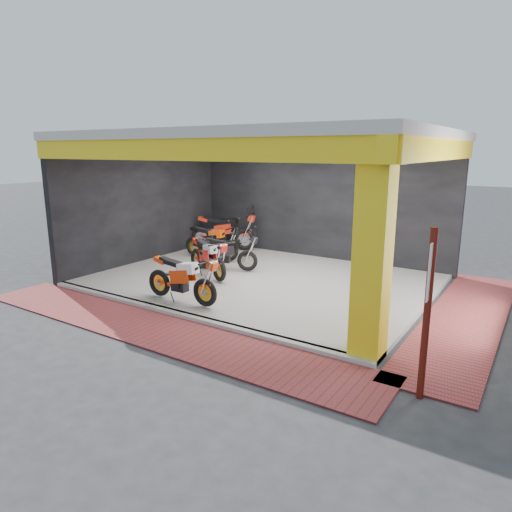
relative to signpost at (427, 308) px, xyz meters
The scene contains 17 objects.
ground 5.19m from the signpost, 162.07° to the left, with size 80.00×80.00×0.00m, color #2D2D30.
showroom_floor 6.08m from the signpost, 143.43° to the left, with size 8.00×6.00×0.10m, color silver.
showroom_ceiling 6.39m from the signpost, 143.43° to the left, with size 8.40×6.40×0.20m, color beige.
back_wall 8.20m from the signpost, 125.73° to the left, with size 8.20×0.20×3.50m, color black.
left_wall 9.58m from the signpost, 158.23° to the left, with size 0.20×6.20×3.50m, color black.
corner_column 1.38m from the signpost, 142.32° to the left, with size 0.50×0.50×3.50m, color yellow.
header_beam_front 5.22m from the signpost, behind, with size 8.40×0.30×0.40m, color yellow.
header_beam_right 4.15m from the signpost, 102.44° to the left, with size 0.30×6.40×0.40m, color yellow.
floor_kerb 4.97m from the signpost, behind, with size 8.00×0.20×0.10m, color silver.
paver_front 4.96m from the signpost, behind, with size 9.00×1.40×0.03m, color maroon.
paver_right 3.77m from the signpost, 89.71° to the left, with size 1.40×7.00×0.03m, color maroon.
signpost is the anchor object (origin of this frame).
moto_hero 4.76m from the signpost, 167.18° to the left, with size 2.00×0.74×1.22m, color red, non-canonical shape.
moto_row_a 6.14m from the signpost, 153.97° to the left, with size 1.96×0.73×1.20m, color red, non-canonical shape.
moto_row_b 6.74m from the signpost, 144.58° to the left, with size 1.88×0.70×1.15m, color black, non-canonical shape.
moto_row_c 8.00m from the signpost, 145.23° to the left, with size 2.00×0.74×1.22m, color black, non-canonical shape.
moto_row_d 9.29m from the signpost, 139.33° to the left, with size 2.30×0.85×1.41m, color red, non-canonical shape.
Camera 1 is at (5.97, -7.47, 3.29)m, focal length 32.00 mm.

